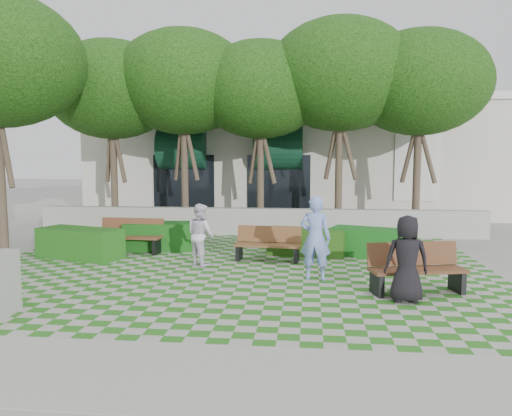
# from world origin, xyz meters

# --- Properties ---
(ground) EXTENTS (90.00, 90.00, 0.00)m
(ground) POSITION_xyz_m (0.00, 0.00, 0.00)
(ground) COLOR gray
(ground) RESTS_ON ground
(lawn) EXTENTS (12.00, 12.00, 0.00)m
(lawn) POSITION_xyz_m (0.00, 1.00, 0.01)
(lawn) COLOR #2B721E
(lawn) RESTS_ON ground
(sidewalk_south) EXTENTS (16.00, 2.00, 0.01)m
(sidewalk_south) POSITION_xyz_m (0.00, -4.70, 0.01)
(sidewalk_south) COLOR #9E9B93
(sidewalk_south) RESTS_ON ground
(retaining_wall) EXTENTS (15.00, 0.36, 0.90)m
(retaining_wall) POSITION_xyz_m (0.00, 6.20, 0.45)
(retaining_wall) COLOR #9E9B93
(retaining_wall) RESTS_ON ground
(bench_east) EXTENTS (1.93, 1.04, 0.97)m
(bench_east) POSITION_xyz_m (3.85, -0.60, 0.47)
(bench_east) COLOR #52301C
(bench_east) RESTS_ON ground
(bench_mid) EXTENTS (1.70, 0.69, 0.87)m
(bench_mid) POSITION_xyz_m (0.75, 2.05, 0.42)
(bench_mid) COLOR brown
(bench_mid) RESTS_ON ground
(bench_west) EXTENTS (1.82, 0.70, 0.94)m
(bench_west) POSITION_xyz_m (-3.11, 2.71, 0.45)
(bench_west) COLOR brown
(bench_west) RESTS_ON ground
(hedge_east) EXTENTS (2.28, 1.50, 0.74)m
(hedge_east) POSITION_xyz_m (3.44, 2.90, 0.37)
(hedge_east) COLOR #16531A
(hedge_east) RESTS_ON ground
(hedge_midright) EXTENTS (2.13, 1.14, 0.71)m
(hedge_midright) POSITION_xyz_m (1.72, 2.89, 0.35)
(hedge_midright) COLOR #214A13
(hedge_midright) RESTS_ON ground
(hedge_midleft) EXTENTS (2.31, 1.15, 0.78)m
(hedge_midleft) POSITION_xyz_m (-2.29, 3.23, 0.39)
(hedge_midleft) COLOR #124613
(hedge_midleft) RESTS_ON ground
(hedge_west) EXTENTS (2.39, 1.52, 0.78)m
(hedge_west) POSITION_xyz_m (-4.14, 1.85, 0.39)
(hedge_west) COLOR #1A5216
(hedge_west) RESTS_ON ground
(person_blue) EXTENTS (0.73, 0.54, 1.81)m
(person_blue) POSITION_xyz_m (1.91, 0.21, 0.91)
(person_blue) COLOR #7992DE
(person_blue) RESTS_ON ground
(person_dark) EXTENTS (0.78, 0.51, 1.59)m
(person_dark) POSITION_xyz_m (3.54, -1.27, 0.80)
(person_dark) COLOR black
(person_dark) RESTS_ON ground
(person_white) EXTENTS (0.93, 0.91, 1.51)m
(person_white) POSITION_xyz_m (-0.84, 1.37, 0.75)
(person_white) COLOR silver
(person_white) RESTS_ON ground
(tree_row) EXTENTS (17.70, 13.40, 7.41)m
(tree_row) POSITION_xyz_m (-1.86, 5.95, 5.18)
(tree_row) COLOR #47382B
(tree_row) RESTS_ON ground
(building) EXTENTS (18.00, 8.92, 5.15)m
(building) POSITION_xyz_m (0.93, 14.08, 2.52)
(building) COLOR beige
(building) RESTS_ON ground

